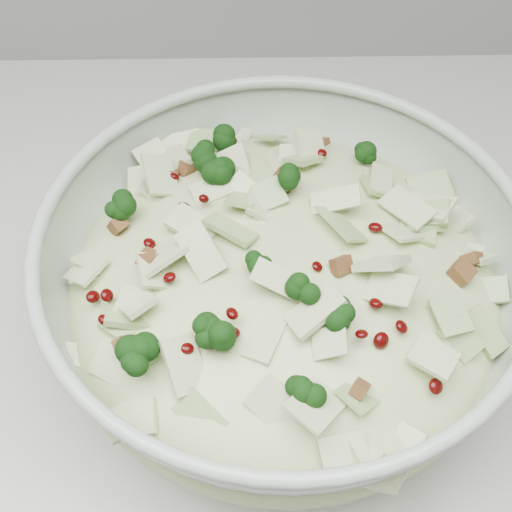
{
  "coord_description": "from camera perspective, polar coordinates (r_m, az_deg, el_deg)",
  "views": [
    {
      "loc": [
        -0.38,
        1.31,
        1.38
      ],
      "look_at": [
        -0.37,
        1.61,
        1.0
      ],
      "focal_mm": 50.0,
      "sensor_mm": 36.0,
      "label": 1
    }
  ],
  "objects": [
    {
      "name": "mixing_bowl",
      "position": [
        0.5,
        2.13,
        -2.84
      ],
      "size": [
        0.39,
        0.39,
        0.13
      ],
      "rotation": [
        0.0,
        0.0,
        -0.2
      ],
      "color": "#A0B1A4",
      "rests_on": "counter"
    },
    {
      "name": "salad",
      "position": [
        0.49,
        2.2,
        -1.35
      ],
      "size": [
        0.36,
        0.36,
        0.13
      ],
      "rotation": [
        0.0,
        0.0,
        0.2
      ],
      "color": "beige",
      "rests_on": "mixing_bowl"
    }
  ]
}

